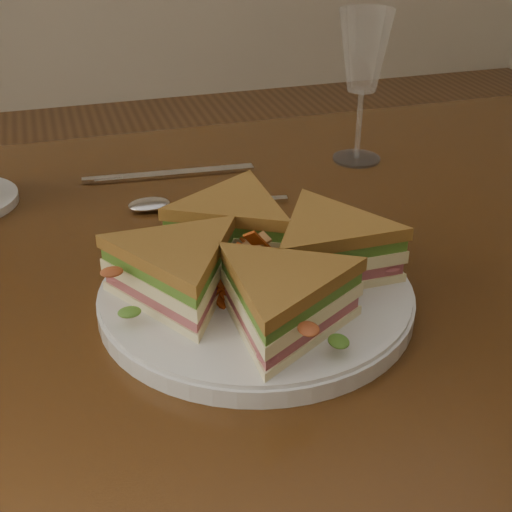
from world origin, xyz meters
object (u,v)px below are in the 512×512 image
at_px(plate, 256,297).
at_px(sandwich_wedges, 256,261).
at_px(spoon, 169,204).
at_px(wine_glass, 364,55).
at_px(knife, 164,175).
at_px(table, 232,340).

xyz_separation_m(plate, sandwich_wedges, (-0.00, 0.00, 0.04)).
distance_m(spoon, wine_glass, 0.31).
height_order(plate, knife, plate).
xyz_separation_m(table, spoon, (-0.04, 0.14, 0.10)).
bearing_deg(plate, spoon, 99.37).
relative_size(spoon, wine_glass, 0.95).
relative_size(table, spoon, 6.56).
bearing_deg(table, spoon, 104.52).
bearing_deg(sandwich_wedges, wine_glass, 52.10).
xyz_separation_m(knife, wine_glass, (0.26, -0.02, 0.14)).
bearing_deg(table, knife, 96.32).
relative_size(plate, knife, 1.30).
height_order(sandwich_wedges, spoon, sandwich_wedges).
distance_m(plate, sandwich_wedges, 0.04).
height_order(table, sandwich_wedges, sandwich_wedges).
xyz_separation_m(plate, wine_glass, (0.23, 0.29, 0.13)).
relative_size(plate, sandwich_wedges, 1.00).
bearing_deg(knife, sandwich_wedges, -80.97).
bearing_deg(table, sandwich_wedges, -89.19).
bearing_deg(knife, plate, -80.97).
xyz_separation_m(table, knife, (-0.03, 0.23, 0.10)).
relative_size(table, plate, 4.28).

